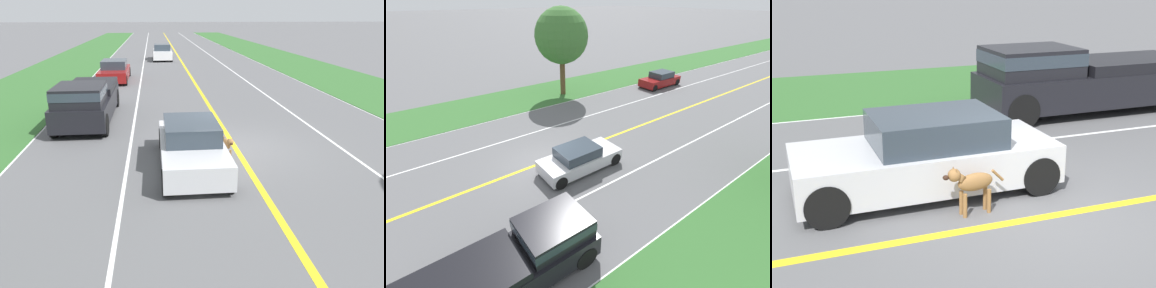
# 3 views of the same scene
# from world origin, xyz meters

# --- Properties ---
(ground_plane) EXTENTS (400.00, 400.00, 0.00)m
(ground_plane) POSITION_xyz_m (0.00, 0.00, 0.00)
(ground_plane) COLOR #5B5B5E
(centre_divider_line) EXTENTS (0.18, 160.00, 0.01)m
(centre_divider_line) POSITION_xyz_m (0.00, 0.00, 0.00)
(centre_divider_line) COLOR yellow
(centre_divider_line) RESTS_ON ground
(lane_edge_line_right) EXTENTS (0.14, 160.00, 0.01)m
(lane_edge_line_right) POSITION_xyz_m (7.00, 0.00, 0.00)
(lane_edge_line_right) COLOR white
(lane_edge_line_right) RESTS_ON ground
(lane_edge_line_left) EXTENTS (0.14, 160.00, 0.01)m
(lane_edge_line_left) POSITION_xyz_m (-7.00, 0.00, 0.00)
(lane_edge_line_left) COLOR white
(lane_edge_line_left) RESTS_ON ground
(lane_dash_same_dir) EXTENTS (0.10, 160.00, 0.01)m
(lane_dash_same_dir) POSITION_xyz_m (3.50, 0.00, 0.00)
(lane_dash_same_dir) COLOR white
(lane_dash_same_dir) RESTS_ON ground
(lane_dash_oncoming) EXTENTS (0.10, 160.00, 0.01)m
(lane_dash_oncoming) POSITION_xyz_m (-3.50, 0.00, 0.00)
(lane_dash_oncoming) COLOR white
(lane_dash_oncoming) RESTS_ON ground
(grass_verge_left) EXTENTS (6.00, 160.00, 0.03)m
(grass_verge_left) POSITION_xyz_m (-10.00, 0.00, 0.01)
(grass_verge_left) COLOR #33662D
(grass_verge_left) RESTS_ON ground
(ego_car) EXTENTS (1.81, 4.30, 1.33)m
(ego_car) POSITION_xyz_m (1.62, 1.42, 0.63)
(ego_car) COLOR silver
(ego_car) RESTS_ON ground
(dog) EXTENTS (0.26, 1.03, 0.80)m
(dog) POSITION_xyz_m (0.49, 1.08, 0.51)
(dog) COLOR olive
(dog) RESTS_ON ground
(pickup_truck) EXTENTS (2.03, 5.78, 1.76)m
(pickup_truck) POSITION_xyz_m (5.37, -3.82, 0.91)
(pickup_truck) COLOR black
(pickup_truck) RESTS_ON ground
(oncoming_car) EXTENTS (1.87, 4.30, 1.43)m
(oncoming_car) POSITION_xyz_m (-5.19, 16.52, 0.66)
(oncoming_car) COLOR maroon
(oncoming_car) RESTS_ON ground
(roadside_tree_left_near) EXTENTS (4.51, 4.51, 7.28)m
(roadside_tree_left_near) POSITION_xyz_m (-8.89, 7.30, 5.00)
(roadside_tree_left_near) COLOR brown
(roadside_tree_left_near) RESTS_ON ground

